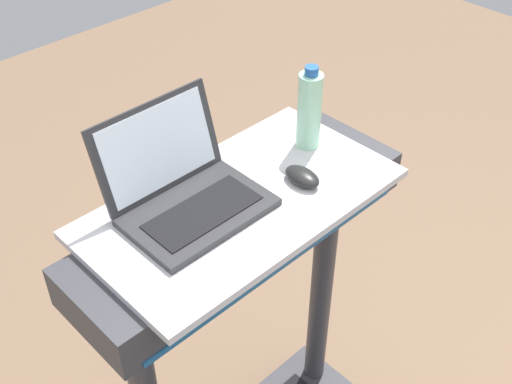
% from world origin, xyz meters
% --- Properties ---
extents(desk_board, '(0.76, 0.41, 0.02)m').
position_xyz_m(desk_board, '(0.00, 0.70, 1.15)').
color(desk_board, silver).
rests_on(desk_board, treadmill_base).
extents(laptop, '(0.33, 0.28, 0.23)m').
position_xyz_m(laptop, '(-0.11, 0.77, 1.20)').
color(laptop, '#2D2D30').
rests_on(laptop, desk_board).
extents(computer_mouse, '(0.06, 0.10, 0.03)m').
position_xyz_m(computer_mouse, '(0.15, 0.64, 1.18)').
color(computer_mouse, black).
rests_on(computer_mouse, desk_board).
extents(water_bottle, '(0.06, 0.06, 0.23)m').
position_xyz_m(water_bottle, '(0.28, 0.74, 1.26)').
color(water_bottle, '#9EDBB2').
rests_on(water_bottle, desk_board).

